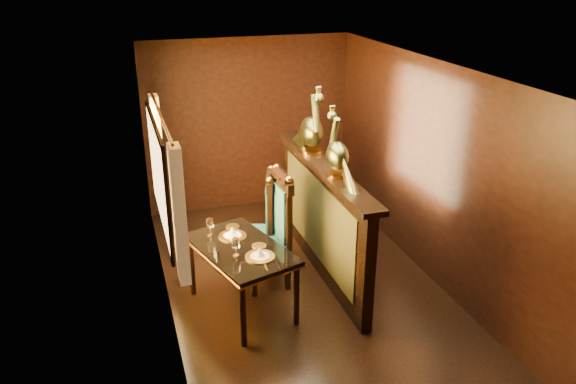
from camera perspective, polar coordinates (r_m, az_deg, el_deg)
name	(u,v)px	position (r m, az deg, el deg)	size (l,w,h in m)	color
ground	(304,287)	(6.54, 1.59, -9.63)	(5.00, 5.00, 0.00)	black
room_shell	(297,157)	(5.84, 0.91, 3.56)	(3.04, 5.04, 2.52)	black
partition	(322,217)	(6.54, 3.46, -2.52)	(0.26, 2.70, 1.36)	black
dining_table	(240,253)	(5.86, -4.86, -6.21)	(1.10, 1.43, 0.94)	black
chair_left	(276,226)	(6.30, -1.26, -3.47)	(0.52, 0.55, 1.38)	black
chair_right	(264,219)	(6.61, -2.43, -2.77)	(0.57, 0.59, 1.26)	black
peacock_left	(338,143)	(5.84, 5.08, 4.93)	(0.23, 0.61, 0.72)	#16432F
peacock_right	(312,119)	(6.53, 2.43, 7.46)	(0.26, 0.71, 0.84)	#16432F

